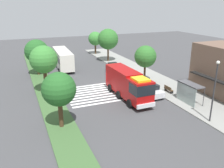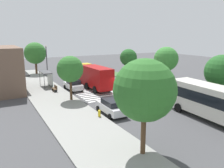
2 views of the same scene
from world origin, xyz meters
name	(u,v)px [view 1 (image 1 of 2)]	position (x,y,z in m)	size (l,w,h in m)	color
ground_plane	(100,87)	(0.00, 0.00, 0.00)	(120.00, 120.00, 0.00)	#424244
sidewalk	(153,80)	(0.00, 9.31, 0.07)	(60.00, 5.88, 0.14)	gray
median_strip	(47,94)	(0.00, -7.87, 0.07)	(60.00, 3.00, 0.14)	#3D6033
crosswalk	(106,92)	(2.21, 0.00, 0.01)	(7.65, 11.47, 0.01)	silver
fire_truck	(128,84)	(5.69, 1.91, 2.10)	(9.72, 2.80, 3.71)	#A50C0C
parked_car_west	(114,68)	(-6.62, 5.17, 0.87)	(4.58, 2.15, 1.68)	silver
parked_car_mid	(150,90)	(5.89, 5.17, 0.88)	(4.38, 2.11, 1.72)	silver
transit_bus	(63,58)	(-13.41, -2.87, 2.11)	(10.51, 3.22, 3.55)	silver
bus_stop_shelter	(188,89)	(10.04, 8.10, 1.89)	(3.50, 1.40, 2.46)	#4C4C51
bench_near_shelter	(168,89)	(6.04, 8.06, 0.59)	(1.60, 0.50, 0.90)	#4C3823
street_lamp	(215,87)	(15.09, 6.97, 4.00)	(0.36, 0.36, 6.60)	#2D2D30
sidewalk_tree_far_west	(95,39)	(-23.89, 7.37, 3.89)	(3.38, 3.38, 5.46)	#47301E
sidewalk_tree_west	(108,39)	(-15.33, 7.37, 4.86)	(4.40, 4.40, 6.93)	#513823
sidewalk_tree_center	(145,57)	(0.47, 7.37, 4.22)	(3.43, 3.43, 5.81)	#47301E
median_tree_far_west	(37,51)	(-10.38, -7.87, 4.24)	(4.06, 4.06, 6.16)	#513823
median_tree_west	(44,60)	(-0.63, -7.87, 4.82)	(3.80, 3.80, 6.63)	#47301E
median_tree_center	(59,90)	(10.12, -7.87, 4.12)	(3.39, 3.39, 5.72)	#47301E
fire_hydrant	(122,69)	(-7.02, 6.87, 0.49)	(0.28, 0.28, 0.70)	gold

